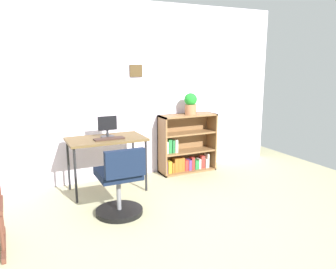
# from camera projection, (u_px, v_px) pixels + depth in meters

# --- Properties ---
(ground_plane) EXTENTS (6.24, 6.24, 0.00)m
(ground_plane) POSITION_uv_depth(u_px,v_px,m) (191.00, 246.00, 3.08)
(ground_plane) COLOR tan
(wall_back) EXTENTS (5.20, 0.12, 2.47)m
(wall_back) POSITION_uv_depth(u_px,v_px,m) (117.00, 92.00, 4.71)
(wall_back) COLOR silver
(wall_back) RESTS_ON ground_plane
(desk) EXTENTS (0.97, 0.56, 0.70)m
(desk) POSITION_uv_depth(u_px,v_px,m) (106.00, 143.00, 4.29)
(desk) COLOR brown
(desk) RESTS_ON ground_plane
(monitor) EXTENTS (0.24, 0.18, 0.27)m
(monitor) POSITION_uv_depth(u_px,v_px,m) (107.00, 127.00, 4.30)
(monitor) COLOR #262628
(monitor) RESTS_ON desk
(keyboard) EXTENTS (0.38, 0.13, 0.02)m
(keyboard) POSITION_uv_depth(u_px,v_px,m) (109.00, 139.00, 4.20)
(keyboard) COLOR #37241D
(keyboard) RESTS_ON desk
(office_chair) EXTENTS (0.52, 0.55, 0.79)m
(office_chair) POSITION_uv_depth(u_px,v_px,m) (120.00, 186.00, 3.62)
(office_chair) COLOR black
(office_chair) RESTS_ON ground_plane
(bookshelf_low) EXTENTS (0.87, 0.30, 0.88)m
(bookshelf_low) POSITION_uv_depth(u_px,v_px,m) (185.00, 147.00, 5.14)
(bookshelf_low) COLOR brown
(bookshelf_low) RESTS_ON ground_plane
(potted_plant_on_shelf) EXTENTS (0.19, 0.19, 0.32)m
(potted_plant_on_shelf) POSITION_uv_depth(u_px,v_px,m) (191.00, 103.00, 4.98)
(potted_plant_on_shelf) COLOR #9E6642
(potted_plant_on_shelf) RESTS_ON bookshelf_low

